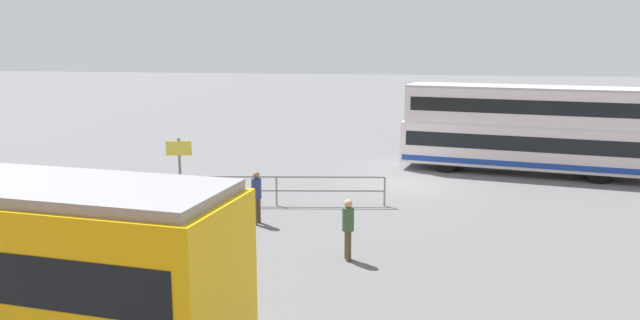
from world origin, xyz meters
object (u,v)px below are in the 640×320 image
double_decker_bus (527,129)px  pedestrian_crossing (348,225)px  pedestrian_near_railing (256,194)px  info_sign (179,159)px

double_decker_bus → pedestrian_crossing: 14.05m
double_decker_bus → pedestrian_near_railing: bearing=44.8°
pedestrian_crossing → info_sign: size_ratio=0.71×
pedestrian_crossing → info_sign: (6.76, -5.14, 0.63)m
pedestrian_crossing → info_sign: bearing=-37.2°
info_sign → double_decker_bus: bearing=-150.6°
pedestrian_near_railing → info_sign: size_ratio=0.73×
pedestrian_near_railing → pedestrian_crossing: size_ratio=1.02×
double_decker_bus → pedestrian_near_railing: (9.64, 9.56, -0.98)m
pedestrian_crossing → pedestrian_near_railing: bearing=-41.5°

